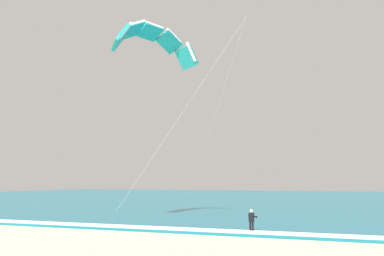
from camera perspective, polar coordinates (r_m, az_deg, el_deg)
name	(u,v)px	position (r m, az deg, el deg)	size (l,w,h in m)	color
sea	(312,198)	(86.42, 16.93, -9.69)	(200.00, 120.00, 0.20)	#146075
surf_foam	(258,232)	(27.89, 9.55, -14.63)	(200.00, 1.69, 0.04)	white
surfboard	(252,234)	(28.71, 8.60, -14.84)	(0.93, 1.46, 0.09)	#E04C38
kitesurfer	(252,220)	(28.62, 8.59, -13.02)	(0.65, 0.64, 1.69)	black
kite_primary	(154,40)	(38.59, -5.55, 12.56)	(12.25, 9.18, 17.28)	teal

